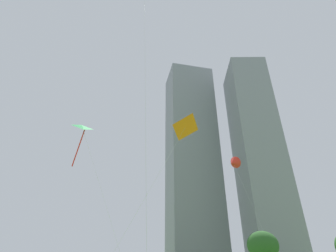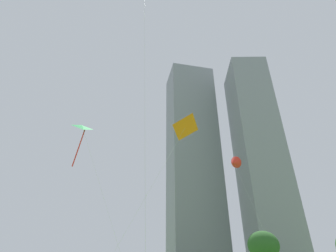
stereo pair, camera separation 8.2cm
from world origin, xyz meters
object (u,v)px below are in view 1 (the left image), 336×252
Objects in this scene: kite_flying_5 at (185,128)px; distant_highrise_1 at (258,156)px; kite_flying_3 at (233,163)px; distant_highrise_0 at (192,159)px; park_tree_1 at (263,246)px; kite_flying_0 at (82,129)px.

distant_highrise_1 is (48.10, 83.13, 35.10)m from kite_flying_5.
distant_highrise_0 is at bearing 82.94° from kite_flying_3.
kite_flying_5 reaches higher than park_tree_1.
distant_highrise_0 is (10.81, 89.45, 48.74)m from park_tree_1.
distant_highrise_1 is (36.35, 69.41, 43.24)m from park_tree_1.
distant_highrise_0 is 32.93m from distant_highrise_1.
park_tree_1 is at bearing 49.43° from kite_flying_5.
kite_flying_3 is at bearing -112.94° from distant_highrise_1.
kite_flying_0 is 9.62m from kite_flying_5.
kite_flying_0 is at bearing -151.45° from park_tree_1.
kite_flying_5 is 1.98× the size of park_tree_1.
distant_highrise_1 is (57.44, 80.88, 34.61)m from kite_flying_0.
park_tree_1 is at bearing -102.62° from distant_highrise_0.
distant_highrise_1 reaches higher than kite_flying_3.
kite_flying_3 is at bearing -102.78° from distant_highrise_0.
kite_flying_5 is 113.14m from distant_highrise_0.
park_tree_1 is at bearing -95.18° from kite_flying_3.
distant_highrise_0 is 1.11× the size of distant_highrise_1.
park_tree_1 is 0.07× the size of distant_highrise_1.
distant_highrise_1 reaches higher than kite_flying_0.
park_tree_1 is (21.09, 11.47, -8.63)m from kite_flying_0.
kite_flying_5 is 0.13× the size of distant_highrise_0.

